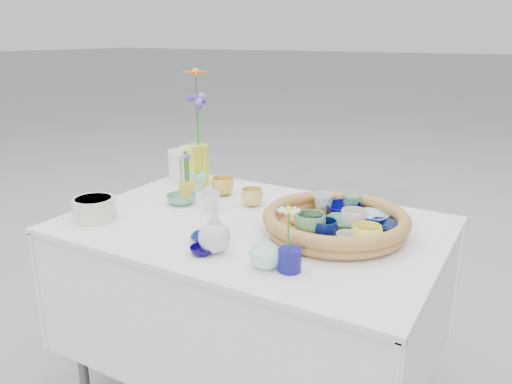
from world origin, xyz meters
The scene contains 32 objects.
wicker_tray centered at (0.28, 0.05, 0.80)m, with size 0.47×0.47×0.08m, color #A06A34, non-canonical shape.
tray_ceramic_0 centered at (0.26, 0.18, 0.80)m, with size 0.12×0.12×0.04m, color #04045C.
tray_ceramic_1 centered at (0.42, 0.11, 0.80)m, with size 0.10×0.10×0.03m, color #04103D.
tray_ceramic_2 centered at (0.42, -0.06, 0.82)m, with size 0.09×0.09×0.07m, color #FFE956.
tray_ceramic_3 centered at (0.31, 0.07, 0.80)m, with size 0.13×0.13×0.03m, color #3B7355.
tray_ceramic_4 centered at (0.24, -0.06, 0.82)m, with size 0.10×0.10×0.08m, color #598E5C.
tray_ceramic_5 centered at (0.18, 0.07, 0.80)m, with size 0.10×0.10×0.02m, color #ABCDC5.
tray_ceramic_6 centered at (0.19, 0.17, 0.82)m, with size 0.07×0.07×0.07m, color #B5C6C0.
tray_ceramic_7 centered at (0.33, 0.07, 0.82)m, with size 0.08×0.08×0.07m, color beige.
tray_ceramic_8 centered at (0.36, 0.18, 0.80)m, with size 0.11×0.11×0.03m, color #8DC0D8.
tray_ceramic_9 centered at (0.28, -0.06, 0.82)m, with size 0.08×0.08×0.06m, color #04104A.
tray_ceramic_10 centered at (0.17, 0.03, 0.80)m, with size 0.08×0.08×0.03m, color #F0CD5F.
tray_ceramic_11 centered at (0.37, -0.10, 0.81)m, with size 0.06×0.06×0.06m, color #9DBAAF.
tray_ceramic_12 centered at (0.27, 0.23, 0.81)m, with size 0.07×0.07×0.06m, color #5EA684.
loose_ceramic_0 centered at (-0.27, 0.21, 0.80)m, with size 0.09×0.09×0.07m, color gold.
loose_ceramic_1 centered at (-0.10, 0.15, 0.80)m, with size 0.08×0.08×0.07m, color tan.
loose_ceramic_2 centered at (-0.34, 0.04, 0.78)m, with size 0.11×0.11×0.04m, color #569A73.
loose_ceramic_3 centered at (-0.20, 0.04, 0.80)m, with size 0.07×0.07×0.07m, color silver.
loose_ceramic_4 centered at (-0.05, -0.21, 0.78)m, with size 0.09×0.09×0.02m, color navy.
loose_ceramic_5 centered at (-0.40, 0.22, 0.80)m, with size 0.07×0.07×0.07m, color #99EBCF.
loose_ceramic_6 centered at (0.00, -0.30, 0.78)m, with size 0.07×0.07×0.02m, color #09004F.
fluted_bowl centered at (-0.50, -0.25, 0.80)m, with size 0.15×0.15×0.08m, color beige, non-canonical shape.
bud_vase_paleblue centered at (0.03, -0.27, 0.84)m, with size 0.10×0.10×0.15m, color silver, non-canonical shape.
bud_vase_seafoam centered at (0.20, -0.28, 0.81)m, with size 0.09×0.09×0.10m, color #A6E0D2.
bud_vase_cobalt centered at (0.27, -0.27, 0.80)m, with size 0.06×0.06×0.06m, color navy.
single_daisy centered at (0.27, -0.27, 0.89)m, with size 0.07×0.07×0.13m, color white, non-canonical shape.
tall_vase_yellow centered at (-0.44, 0.28, 0.85)m, with size 0.09×0.09×0.17m, color yellow.
gerbera centered at (-0.44, 0.29, 1.09)m, with size 0.12×0.12×0.32m, color #E5511E, non-canonical shape.
hydrangea centered at (-0.44, 0.29, 1.03)m, with size 0.07×0.07×0.25m, color #432FA2, non-canonical shape.
white_pitcher centered at (-0.55, 0.29, 0.83)m, with size 0.14×0.10×0.13m, color silver, non-canonical shape.
daisy_cup centered at (-0.36, 0.10, 0.80)m, with size 0.06×0.06×0.07m, color gold.
daisy_posy centered at (-0.37, 0.10, 0.90)m, with size 0.08×0.08×0.14m, color white, non-canonical shape.
Camera 1 is at (0.81, -1.38, 1.38)m, focal length 35.00 mm.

